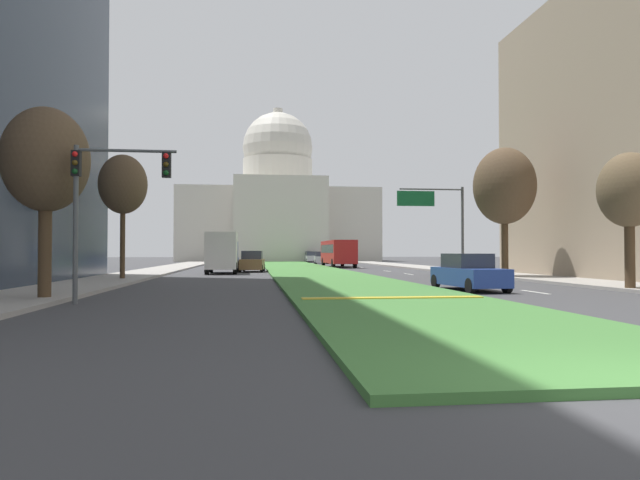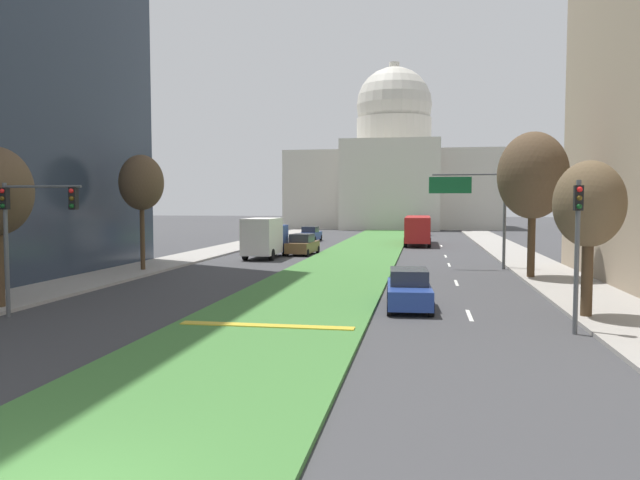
% 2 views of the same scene
% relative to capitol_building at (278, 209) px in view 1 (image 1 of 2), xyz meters
% --- Properties ---
extents(ground_plane, '(260.00, 260.00, 0.00)m').
position_rel_capitol_building_xyz_m(ground_plane, '(0.00, -49.05, -9.83)').
color(ground_plane, '#3D3D3F').
extents(grass_median, '(6.88, 89.72, 0.14)m').
position_rel_capitol_building_xyz_m(grass_median, '(0.00, -54.03, -9.76)').
color(grass_median, '#427A38').
rests_on(grass_median, ground_plane).
extents(median_curb_nose, '(6.19, 0.50, 0.04)m').
position_rel_capitol_building_xyz_m(median_curb_nose, '(0.00, -86.48, -9.67)').
color(median_curb_nose, gold).
rests_on(median_curb_nose, grass_median).
extents(lane_dashes_right, '(0.16, 40.37, 0.01)m').
position_rel_capitol_building_xyz_m(lane_dashes_right, '(7.20, -63.87, -9.83)').
color(lane_dashes_right, silver).
rests_on(lane_dashes_right, ground_plane).
extents(sidewalk_left, '(4.00, 89.72, 0.15)m').
position_rel_capitol_building_xyz_m(sidewalk_left, '(-12.95, -59.02, -9.76)').
color(sidewalk_left, '#9E9991').
rests_on(sidewalk_left, ground_plane).
extents(sidewalk_right, '(4.00, 89.72, 0.15)m').
position_rel_capitol_building_xyz_m(sidewalk_right, '(12.95, -59.02, -9.76)').
color(sidewalk_right, '#9E9991').
rests_on(sidewalk_right, ground_plane).
extents(capitol_building, '(35.73, 24.45, 28.98)m').
position_rel_capitol_building_xyz_m(capitol_building, '(0.00, 0.00, 0.00)').
color(capitol_building, beige).
rests_on(capitol_building, ground_plane).
extents(traffic_light_near_left, '(3.34, 0.35, 5.20)m').
position_rel_capitol_building_xyz_m(traffic_light_near_left, '(-9.61, -85.96, -6.04)').
color(traffic_light_near_left, '#515456').
rests_on(traffic_light_near_left, ground_plane).
extents(overhead_guide_sign, '(5.05, 0.20, 6.50)m').
position_rel_capitol_building_xyz_m(overhead_guide_sign, '(8.85, -65.46, -5.21)').
color(overhead_guide_sign, '#515456').
rests_on(overhead_guide_sign, ground_plane).
extents(street_tree_left_near, '(2.91, 2.91, 6.73)m').
position_rel_capitol_building_xyz_m(street_tree_left_near, '(-11.85, -84.64, -4.99)').
color(street_tree_left_near, '#4C3823').
rests_on(street_tree_left_near, ground_plane).
extents(street_tree_right_near, '(2.61, 2.61, 6.03)m').
position_rel_capitol_building_xyz_m(street_tree_right_near, '(11.49, -82.59, -5.51)').
color(street_tree_right_near, '#4C3823').
rests_on(street_tree_right_near, ground_plane).
extents(street_tree_left_mid, '(2.81, 2.81, 7.47)m').
position_rel_capitol_building_xyz_m(street_tree_left_mid, '(-12.35, -70.85, -4.17)').
color(street_tree_left_mid, '#4C3823').
rests_on(street_tree_left_mid, ground_plane).
extents(street_tree_right_mid, '(3.98, 3.98, 8.48)m').
position_rel_capitol_building_xyz_m(street_tree_right_mid, '(11.51, -70.54, -3.88)').
color(street_tree_right_mid, '#4C3823').
rests_on(street_tree_right_mid, ground_plane).
extents(sedan_lead_stopped, '(2.09, 4.70, 1.63)m').
position_rel_capitol_building_xyz_m(sedan_lead_stopped, '(4.79, -81.15, -9.06)').
color(sedan_lead_stopped, navy).
rests_on(sedan_lead_stopped, ground_plane).
extents(sedan_midblock, '(2.24, 4.65, 1.79)m').
position_rel_capitol_building_xyz_m(sedan_midblock, '(-4.74, -56.95, -9.00)').
color(sedan_midblock, brown).
rests_on(sedan_midblock, ground_plane).
extents(sedan_distant, '(1.97, 4.51, 1.69)m').
position_rel_capitol_building_xyz_m(sedan_distant, '(-7.32, -39.63, -9.04)').
color(sedan_distant, navy).
rests_on(sedan_distant, ground_plane).
extents(sedan_far_horizon, '(2.16, 4.30, 1.75)m').
position_rel_capitol_building_xyz_m(sedan_far_horizon, '(5.08, -25.48, -9.02)').
color(sedan_far_horizon, '#BCBCC1').
rests_on(sedan_far_horizon, ground_plane).
extents(sedan_very_far, '(2.08, 4.44, 1.79)m').
position_rel_capitol_building_xyz_m(sedan_very_far, '(4.76, -14.78, -9.00)').
color(sedan_very_far, '#BCBCC1').
rests_on(sedan_very_far, ground_plane).
extents(box_truck_delivery, '(2.40, 6.40, 3.20)m').
position_rel_capitol_building_xyz_m(box_truck_delivery, '(-7.08, -60.42, -8.16)').
color(box_truck_delivery, navy).
rests_on(box_truck_delivery, ground_plane).
extents(city_bus, '(2.62, 11.00, 2.95)m').
position_rel_capitol_building_xyz_m(city_bus, '(4.79, -43.08, -8.06)').
color(city_bus, '#B21E1E').
rests_on(city_bus, ground_plane).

